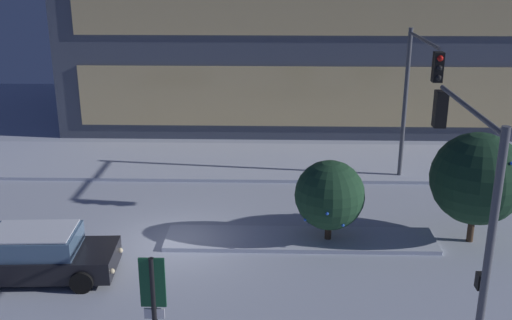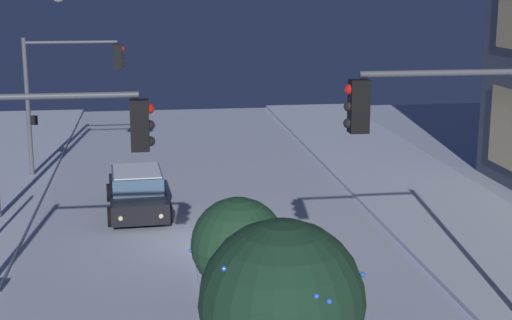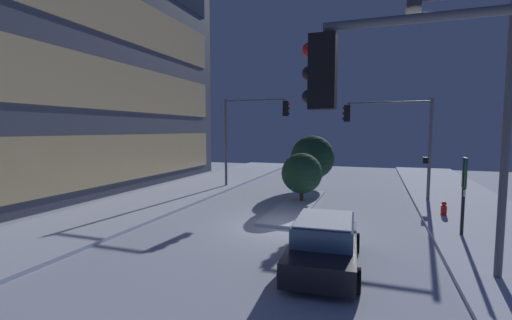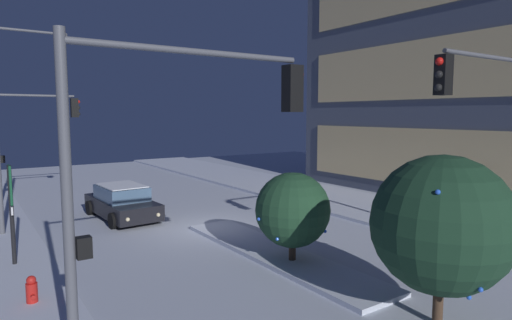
# 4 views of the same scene
# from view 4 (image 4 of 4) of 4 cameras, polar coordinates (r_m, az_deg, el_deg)

# --- Properties ---
(ground) EXTENTS (52.00, 52.00, 0.00)m
(ground) POSITION_cam_4_polar(r_m,az_deg,el_deg) (17.67, -6.62, -9.02)
(ground) COLOR silver
(curb_strip_far) EXTENTS (52.00, 5.20, 0.14)m
(curb_strip_far) POSITION_cam_4_polar(r_m,az_deg,el_deg) (22.65, 12.53, -5.57)
(curb_strip_far) COLOR silver
(curb_strip_far) RESTS_ON ground
(median_strip) EXTENTS (9.00, 1.80, 0.14)m
(median_strip) POSITION_cam_4_polar(r_m,az_deg,el_deg) (14.38, 2.57, -12.25)
(median_strip) COLOR silver
(median_strip) RESTS_ON ground
(car_near) EXTENTS (4.83, 2.31, 1.49)m
(car_near) POSITION_cam_4_polar(r_m,az_deg,el_deg) (20.03, -17.29, -5.36)
(car_near) COLOR black
(car_near) RESTS_ON ground
(traffic_light_corner_near_left) EXTENTS (0.32, 4.03, 5.72)m
(traffic_light_corner_near_left) POSITION_cam_4_polar(r_m,az_deg,el_deg) (24.47, -27.58, 3.82)
(traffic_light_corner_near_left) COLOR #565960
(traffic_light_corner_near_left) RESTS_ON ground
(traffic_light_corner_near_right) EXTENTS (0.32, 5.00, 5.94)m
(traffic_light_corner_near_right) POSITION_cam_4_polar(r_m,az_deg,el_deg) (8.04, -10.25, 2.58)
(traffic_light_corner_near_right) COLOR #565960
(traffic_light_corner_near_right) RESTS_ON ground
(traffic_light_corner_far_right) EXTENTS (0.32, 4.79, 6.37)m
(traffic_light_corner_far_right) POSITION_cam_4_polar(r_m,az_deg,el_deg) (14.12, 28.89, 4.78)
(traffic_light_corner_far_right) COLOR #565960
(traffic_light_corner_far_right) RESTS_ON ground
(street_lamp_arched) EXTENTS (0.56, 2.69, 7.82)m
(street_lamp_arched) POSITION_cam_4_polar(r_m,az_deg,el_deg) (18.45, -29.15, 6.82)
(street_lamp_arched) COLOR #565960
(street_lamp_arched) RESTS_ON ground
(fire_hydrant) EXTENTS (0.48, 0.26, 0.79)m
(fire_hydrant) POSITION_cam_4_polar(r_m,az_deg,el_deg) (11.97, -27.50, -15.25)
(fire_hydrant) COLOR red
(fire_hydrant) RESTS_ON ground
(parking_info_sign) EXTENTS (0.55, 0.12, 3.11)m
(parking_info_sign) POSITION_cam_4_polar(r_m,az_deg,el_deg) (14.66, -29.63, -4.96)
(parking_info_sign) COLOR black
(parking_info_sign) RESTS_ON ground
(decorated_tree_median) EXTENTS (3.02, 3.02, 3.75)m
(decorated_tree_median) POSITION_cam_4_polar(r_m,az_deg,el_deg) (10.16, 23.31, -7.85)
(decorated_tree_median) COLOR #473323
(decorated_tree_median) RESTS_ON ground
(decorated_tree_left_of_median) EXTENTS (2.29, 2.33, 2.84)m
(decorated_tree_left_of_median) POSITION_cam_4_polar(r_m,az_deg,el_deg) (13.22, 4.86, -6.59)
(decorated_tree_left_of_median) COLOR #473323
(decorated_tree_left_of_median) RESTS_ON ground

